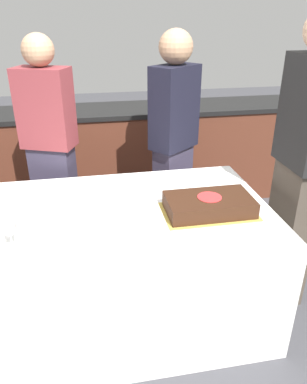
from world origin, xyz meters
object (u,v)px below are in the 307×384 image
(wine_glass, at_px, (8,224))
(person_cutting_cake, at_px, (174,141))
(person_seated_right, at_px, (301,165))
(person_standing_back, at_px, (51,152))
(plate_stack, at_px, (38,220))
(cake, at_px, (209,205))

(wine_glass, xyz_separation_m, person_cutting_cake, (1.01, 0.98, 0.01))
(wine_glass, distance_m, person_seated_right, 1.61)
(person_seated_right, relative_size, person_standing_back, 1.09)
(plate_stack, height_order, person_cutting_cake, person_cutting_cake)
(cake, bearing_deg, wine_glass, -171.89)
(plate_stack, distance_m, wine_glass, 0.20)
(wine_glass, bearing_deg, person_seated_right, 8.74)
(cake, relative_size, person_seated_right, 0.29)
(person_standing_back, bearing_deg, person_seated_right, 175.23)
(wine_glass, relative_size, person_standing_back, 0.12)
(person_standing_back, bearing_deg, plate_stack, 110.43)
(cake, height_order, person_cutting_cake, person_cutting_cake)
(person_cutting_cake, height_order, person_standing_back, person_cutting_cake)
(person_cutting_cake, relative_size, person_seated_right, 0.93)
(plate_stack, relative_size, person_cutting_cake, 0.14)
(person_cutting_cake, xyz_separation_m, person_seated_right, (0.58, -0.74, 0.06))
(person_standing_back, bearing_deg, person_cutting_cake, -157.90)
(person_cutting_cake, bearing_deg, wine_glass, 6.15)
(cake, xyz_separation_m, person_standing_back, (-0.88, 0.84, 0.07))
(cake, relative_size, person_cutting_cake, 0.31)
(person_cutting_cake, relative_size, person_standing_back, 1.01)
(person_cutting_cake, bearing_deg, cake, 51.97)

